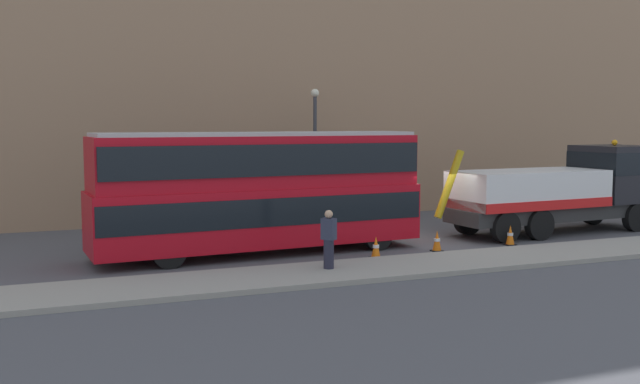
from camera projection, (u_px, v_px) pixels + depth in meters
name	position (u px, v px, depth m)	size (l,w,h in m)	color
ground_plane	(428.00, 241.00, 26.43)	(120.00, 120.00, 0.00)	#4C4C51
near_kerb	(496.00, 259.00, 22.55)	(60.00, 2.80, 0.15)	gray
building_facade	(338.00, 43.00, 33.41)	(60.00, 1.50, 16.00)	#9E7A5B
recovery_tow_truck	(563.00, 188.00, 28.34)	(10.21, 3.14, 3.67)	#2D2D2D
double_decker_bus	(259.00, 187.00, 23.56)	(11.15, 3.17, 4.06)	#B70C19
pedestrian_onlooker	(329.00, 240.00, 20.59)	(0.44, 0.48, 1.71)	#232333
traffic_cone_near_bus	(376.00, 248.00, 22.96)	(0.36, 0.36, 0.72)	orange
traffic_cone_midway	(437.00, 241.00, 24.23)	(0.36, 0.36, 0.72)	orange
traffic_cone_near_truck	(510.00, 236.00, 25.44)	(0.36, 0.36, 0.72)	orange
street_lamp	(315.00, 143.00, 31.08)	(0.36, 0.36, 5.83)	#38383D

